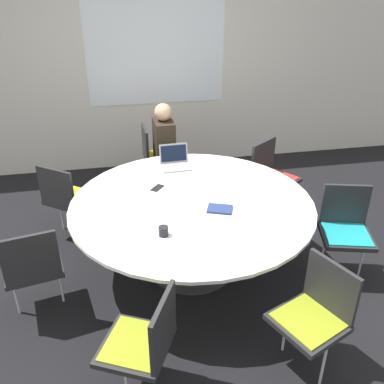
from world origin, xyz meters
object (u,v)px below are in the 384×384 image
at_px(chair_5, 346,225).
at_px(chair_2, 32,264).
at_px(laptop, 175,161).
at_px(spiral_notebook, 220,209).
at_px(coffee_cup, 163,231).
at_px(cell_phone, 157,188).
at_px(chair_3, 145,340).
at_px(chair_4, 316,311).
at_px(chair_6, 271,173).
at_px(chair_0, 156,153).
at_px(chair_1, 67,195).
at_px(person_0, 165,145).

bearing_deg(chair_5, chair_2, 16.14).
relative_size(chair_2, laptop, 2.77).
bearing_deg(spiral_notebook, laptop, 103.84).
xyz_separation_m(chair_2, coffee_cup, (1.03, -0.12, 0.26)).
bearing_deg(cell_phone, chair_3, -99.86).
height_order(chair_4, laptop, laptop).
distance_m(chair_4, coffee_cup, 1.24).
xyz_separation_m(chair_4, chair_6, (0.46, 2.12, 0.00)).
relative_size(chair_0, chair_6, 1.00).
relative_size(spiral_notebook, cell_phone, 1.63).
height_order(chair_0, chair_1, same).
relative_size(chair_3, chair_5, 1.00).
distance_m(chair_0, chair_6, 1.46).
bearing_deg(chair_2, laptop, 28.93).
relative_size(chair_2, coffee_cup, 10.92).
height_order(chair_2, chair_5, same).
xyz_separation_m(chair_0, chair_2, (-1.21, -2.03, 0.00)).
xyz_separation_m(chair_1, cell_phone, (0.89, -0.46, 0.23)).
relative_size(chair_1, coffee_cup, 10.92).
height_order(person_0, laptop, person_0).
bearing_deg(laptop, chair_6, 2.50).
height_order(chair_3, cell_phone, chair_3).
distance_m(chair_2, chair_6, 2.72).
bearing_deg(spiral_notebook, cell_phone, 133.80).
bearing_deg(person_0, chair_6, 60.67).
relative_size(chair_1, laptop, 2.77).
xyz_separation_m(chair_1, chair_6, (2.24, 0.10, 0.00)).
relative_size(spiral_notebook, coffee_cup, 3.21).
relative_size(chair_1, chair_3, 1.00).
distance_m(chair_4, laptop, 2.15).
bearing_deg(person_0, chair_4, 11.59).
relative_size(chair_2, cell_phone, 5.54).
xyz_separation_m(chair_6, laptop, (-1.11, -0.09, 0.28)).
distance_m(chair_3, chair_4, 1.17).
distance_m(chair_4, chair_5, 1.20).
height_order(chair_1, cell_phone, chair_1).
height_order(chair_2, chair_3, same).
bearing_deg(chair_4, chair_0, -9.29).
bearing_deg(chair_1, cell_phone, 9.31).
bearing_deg(chair_1, chair_3, -36.96).
relative_size(coffee_cup, cell_phone, 0.51).
distance_m(chair_1, spiral_notebook, 1.68).
bearing_deg(cell_phone, person_0, 78.54).
height_order(chair_5, spiral_notebook, chair_5).
relative_size(chair_0, chair_5, 1.00).
relative_size(chair_0, coffee_cup, 10.92).
distance_m(chair_1, coffee_cup, 1.53).
bearing_deg(chair_6, chair_3, 16.73).
xyz_separation_m(chair_5, chair_6, (-0.28, 1.17, 0.00)).
bearing_deg(person_0, chair_1, -60.98).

